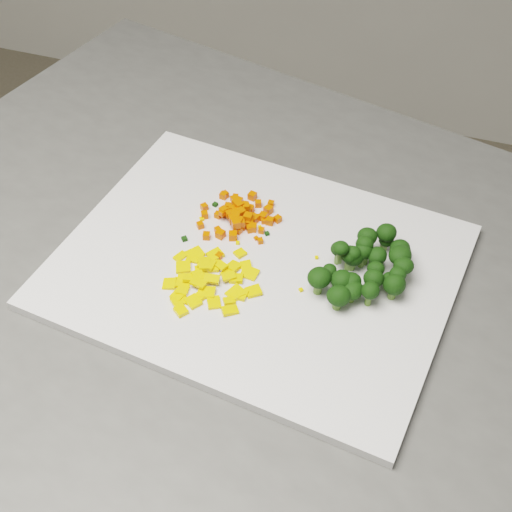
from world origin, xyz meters
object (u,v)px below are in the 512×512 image
(counter_block, at_px, (270,479))
(carrot_pile, at_px, (239,212))
(pepper_pile, at_px, (209,277))
(broccoli_pile, at_px, (353,254))
(cutting_board, at_px, (256,266))

(counter_block, bearing_deg, carrot_pile, 133.82)
(carrot_pile, xyz_separation_m, pepper_pile, (0.00, -0.10, -0.01))
(broccoli_pile, bearing_deg, pepper_pile, -155.83)
(counter_block, distance_m, cutting_board, 0.46)
(cutting_board, bearing_deg, carrot_pile, 125.18)
(cutting_board, distance_m, broccoli_pile, 0.11)
(cutting_board, relative_size, pepper_pile, 3.88)
(pepper_pile, relative_size, broccoli_pile, 0.97)
(cutting_board, xyz_separation_m, broccoli_pile, (0.10, 0.02, 0.03))
(counter_block, distance_m, carrot_pile, 0.48)
(carrot_pile, distance_m, pepper_pile, 0.10)
(carrot_pile, bearing_deg, counter_block, -46.18)
(carrot_pile, distance_m, broccoli_pile, 0.14)
(carrot_pile, height_order, broccoli_pile, broccoli_pile)
(counter_block, relative_size, broccoli_pile, 9.20)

